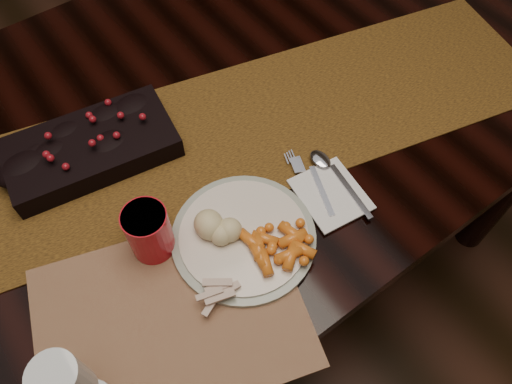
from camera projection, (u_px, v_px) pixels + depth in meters
floor at (203, 275)px, 1.65m from camera, size 5.00×5.00×0.00m
dining_table at (190, 220)px, 1.33m from camera, size 1.80×1.00×0.75m
table_runner at (159, 155)px, 0.98m from camera, size 1.70×0.72×0.00m
centerpiece at (90, 146)px, 0.95m from camera, size 0.34×0.21×0.06m
placemat_main at (170, 317)px, 0.81m from camera, size 0.50×0.42×0.00m
dinner_plate at (244, 236)px, 0.87m from camera, size 0.26×0.26×0.01m
baby_carrots at (277, 243)px, 0.85m from camera, size 0.12×0.11×0.02m
mashed_potatoes at (215, 223)px, 0.85m from camera, size 0.09×0.08×0.05m
turkey_shreds at (218, 292)px, 0.80m from camera, size 0.07×0.07×0.02m
napkin at (331, 194)px, 0.92m from camera, size 0.13×0.14×0.00m
fork at (315, 184)px, 0.93m from camera, size 0.07×0.14×0.00m
spoon at (341, 181)px, 0.93m from camera, size 0.06×0.17×0.00m
red_cup at (149, 232)px, 0.83m from camera, size 0.08×0.08×0.10m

